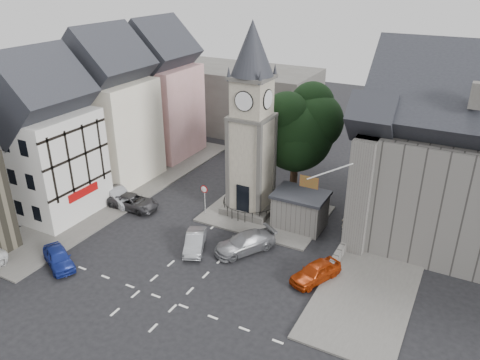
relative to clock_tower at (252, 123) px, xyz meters
The scene contains 23 objects.
ground 11.39m from the clock_tower, 90.00° to the right, with size 120.00×120.00×0.00m, color black.
pavement_west 15.00m from the clock_tower, behind, with size 6.00×30.00×0.14m, color #595651.
pavement_east 14.45m from the clock_tower, ahead, with size 6.00×26.00×0.14m, color #595651.
central_island 8.18m from the clock_tower, ahead, with size 10.00×8.00×0.16m, color #595651.
road_markings 15.74m from the clock_tower, 90.00° to the right, with size 20.00×8.00×0.01m, color silver.
clock_tower is the anchor object (origin of this frame).
stone_shelter 8.15m from the clock_tower, ahead, with size 4.30×3.30×3.08m.
town_tree 5.51m from the clock_tower, 68.23° to the left, with size 7.20×7.20×10.80m.
warning_sign_post 7.34m from the clock_tower, 141.37° to the right, with size 0.70×0.19×2.85m.
terrace_pink 17.51m from the clock_tower, 152.68° to the left, with size 8.10×7.60×12.80m.
terrace_cream 15.58m from the clock_tower, behind, with size 8.10×7.60×12.80m.
terrace_tudor 17.55m from the clock_tower, 152.73° to the right, with size 8.10×7.60×12.00m.
backdrop_west 23.69m from the clock_tower, 120.95° to the left, with size 20.00×10.00×8.00m, color #4C4944.
east_building 15.99m from the clock_tower, 10.92° to the left, with size 14.40×11.40×12.60m.
east_boundary_wall 12.15m from the clock_tower, 12.32° to the left, with size 0.40×16.00×0.90m, color #615E59.
flagpole 9.01m from the clock_tower, 26.52° to the right, with size 3.68×0.10×2.74m.
car_west_blue 17.99m from the clock_tower, 121.28° to the right, with size 1.56×3.88×1.32m, color navy.
car_west_silver 14.35m from the clock_tower, 159.31° to the right, with size 1.53×4.39×1.45m, color #9EA0A6.
car_west_grey 12.90m from the clock_tower, 154.46° to the right, with size 2.15×4.67×1.30m, color #313133.
car_island_silver 10.64m from the clock_tower, 97.60° to the right, with size 1.35×3.87×1.27m, color #92969A.
car_island_east 9.81m from the clock_tower, 67.09° to the right, with size 1.99×4.90×1.42m, color gray.
car_east_red 13.23m from the clock_tower, 39.00° to the right, with size 1.59×3.96×1.35m, color #9E2C08.
pedestrian 11.15m from the clock_tower, ahead, with size 0.55×0.36×1.52m, color #BAB19A.
Camera 1 is at (16.41, -24.82, 19.88)m, focal length 35.00 mm.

